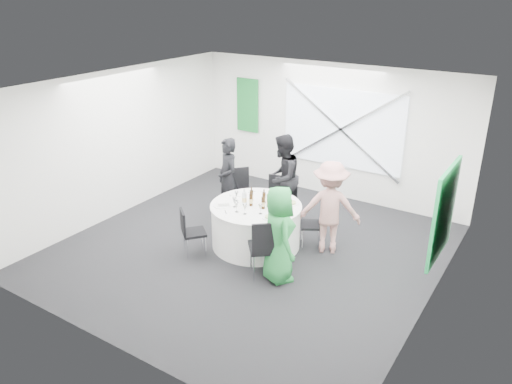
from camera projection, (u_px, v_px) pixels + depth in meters
The scene contains 45 objects.
floor at pixel (250, 249), 8.59m from camera, with size 6.00×6.00×0.00m, color black.
ceiling at pixel (249, 86), 7.51m from camera, with size 6.00×6.00×0.00m, color white.
wall_back at pixel (329, 131), 10.38m from camera, with size 6.00×6.00×0.00m, color white.
wall_front at pixel (105, 250), 5.72m from camera, with size 6.00×6.00×0.00m, color white.
wall_left at pixel (119, 144), 9.55m from camera, with size 6.00×6.00×0.00m, color white.
wall_right at pixel (439, 216), 6.55m from camera, with size 6.00×6.00×0.00m, color white.
window_panel at pixel (342, 129), 10.16m from camera, with size 2.60×0.03×1.60m, color white.
window_brace_a at pixel (341, 129), 10.12m from camera, with size 0.05×0.05×3.16m, color silver.
window_brace_b at pixel (341, 129), 10.12m from camera, with size 0.05×0.05×3.16m, color silver.
green_banner at pixel (248, 105), 11.22m from camera, with size 0.55×0.04×1.20m, color #125E28.
green_sign at pixel (444, 213), 7.12m from camera, with size 0.05×1.20×1.40m, color #1A9247.
banquet_table at pixel (256, 225), 8.60m from camera, with size 1.56×1.56×0.76m.
chair_back at pixel (276, 195), 9.48m from camera, with size 0.47×0.48×0.88m.
chair_back_left at pixel (240, 190), 9.52m from camera, with size 0.64×0.64×0.99m.
chair_back_right at pixel (316, 221), 8.53m from camera, with size 0.51×0.51×0.82m.
chair_front_right at pixel (265, 244), 7.53m from camera, with size 0.64×0.64×1.00m.
chair_front_left at pixel (189, 229), 8.25m from camera, with size 0.52×0.52×0.82m.
person_man_back_left at pixel (228, 179), 9.51m from camera, with size 0.58×0.38×1.58m, color black.
person_man_back at pixel (283, 177), 9.45m from camera, with size 0.81×0.45×1.67m, color black.
person_woman_pink at pixel (330, 207), 8.26m from camera, with size 1.04×0.48×1.60m, color tan.
person_woman_green at pixel (279, 234), 7.46m from camera, with size 0.74×0.48×1.52m, color #25883C.
plate_back at pixel (273, 194), 8.89m from camera, with size 0.28×0.28×0.01m.
plate_back_left at pixel (236, 194), 8.88m from camera, with size 0.26×0.26×0.01m.
plate_back_right at pixel (291, 203), 8.49m from camera, with size 0.26×0.26×0.04m.
plate_front_right at pixel (270, 217), 7.97m from camera, with size 0.24×0.24×0.04m.
plate_front_left at pixel (221, 205), 8.42m from camera, with size 0.28×0.28×0.01m.
napkin at pixel (223, 203), 8.41m from camera, with size 0.18×0.12×0.05m, color silver.
beer_bottle_a at pixel (251, 196), 8.57m from camera, with size 0.06×0.06×0.26m.
beer_bottle_b at pixel (264, 198), 8.50m from camera, with size 0.06×0.06×0.25m.
beer_bottle_c at pixel (263, 203), 8.28m from camera, with size 0.06×0.06×0.27m.
beer_bottle_d at pixel (251, 200), 8.38m from camera, with size 0.06×0.06×0.28m.
green_water_bottle at pixel (269, 201), 8.34m from camera, with size 0.08×0.08×0.29m.
clear_water_bottle at pixel (244, 199), 8.43m from camera, with size 0.08×0.08×0.28m.
wine_glass_a at pixel (234, 200), 8.33m from camera, with size 0.07×0.07×0.17m.
wine_glass_b at pixel (279, 198), 8.41m from camera, with size 0.07×0.07×0.17m.
wine_glass_c at pixel (260, 207), 8.08m from camera, with size 0.07×0.07×0.17m.
wine_glass_d at pixel (245, 207), 8.07m from camera, with size 0.07×0.07×0.17m.
wine_glass_e at pixel (237, 205), 8.15m from camera, with size 0.07×0.07×0.17m.
wine_glass_f at pixel (236, 194), 8.56m from camera, with size 0.07×0.07×0.17m.
fork_a at pixel (223, 203), 8.51m from camera, with size 0.01×0.15×0.01m, color silver.
knife_a at pixel (226, 212), 8.18m from camera, with size 0.01×0.15×0.01m, color silver.
fork_b at pixel (252, 192), 8.97m from camera, with size 0.01×0.15×0.01m, color silver.
knife_b at pixel (233, 195), 8.83m from camera, with size 0.01×0.15×0.01m, color silver.
fork_c at pixel (282, 197), 8.77m from camera, with size 0.01×0.15×0.01m, color silver.
knife_c at pixel (264, 192), 8.96m from camera, with size 0.01×0.15×0.01m, color silver.
Camera 1 is at (4.18, -6.28, 4.22)m, focal length 35.00 mm.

